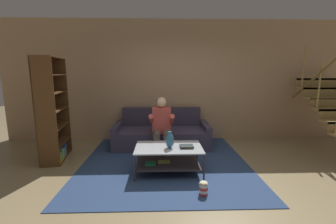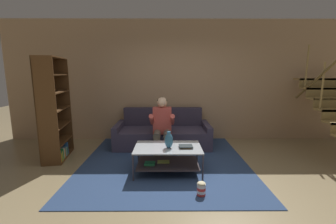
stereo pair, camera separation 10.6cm
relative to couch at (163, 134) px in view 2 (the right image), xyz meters
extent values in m
plane|color=#96835D|center=(0.40, -1.90, -0.27)|extent=(16.80, 16.80, 0.00)
cube|color=tan|center=(0.40, 0.56, 1.18)|extent=(8.40, 0.12, 2.90)
cube|color=#9F8349|center=(3.61, -0.38, 0.86)|extent=(1.08, 0.28, 0.04)
cube|color=#9F8349|center=(3.61, -0.11, 1.05)|extent=(1.08, 0.28, 0.04)
cube|color=olive|center=(3.61, -0.24, 0.98)|extent=(1.08, 0.02, 0.19)
cube|color=#9F8349|center=(3.61, 0.17, 1.24)|extent=(1.08, 0.28, 0.04)
cube|color=olive|center=(3.61, 0.04, 1.17)|extent=(1.08, 0.02, 0.19)
cylinder|color=#9F8349|center=(3.11, -0.66, 1.14)|extent=(0.04, 0.04, 0.90)
cylinder|color=#9F8349|center=(3.11, -0.11, 1.52)|extent=(0.04, 0.04, 0.90)
cylinder|color=brown|center=(3.11, -0.80, 1.49)|extent=(0.05, 1.96, 1.38)
cube|color=#3E384F|center=(0.00, -0.06, -0.07)|extent=(1.86, 0.93, 0.41)
cube|color=#342F43|center=(0.00, 0.32, 0.35)|extent=(1.86, 0.18, 0.43)
cube|color=#3E384F|center=(-0.99, -0.06, -0.01)|extent=(0.13, 0.93, 0.53)
cube|color=#3E384F|center=(0.99, -0.06, -0.01)|extent=(0.13, 0.93, 0.53)
cylinder|color=#5C564A|center=(-0.10, -0.83, -0.07)|extent=(0.14, 0.14, 0.41)
cylinder|color=#5C564A|center=(0.10, -0.83, -0.07)|extent=(0.14, 0.14, 0.41)
cylinder|color=#5C564A|center=(-0.10, -0.65, 0.17)|extent=(0.14, 0.42, 0.14)
cylinder|color=#5C564A|center=(0.10, -0.65, 0.17)|extent=(0.14, 0.42, 0.14)
cube|color=#BF4C45|center=(0.00, -0.44, 0.41)|extent=(0.38, 0.22, 0.55)
cylinder|color=#BF4C45|center=(-0.20, -0.62, 0.46)|extent=(0.09, 0.49, 0.31)
cylinder|color=#BF4C45|center=(0.20, -0.62, 0.46)|extent=(0.09, 0.49, 0.31)
sphere|color=beige|center=(0.00, -0.44, 0.79)|extent=(0.21, 0.21, 0.21)
ellipsoid|color=black|center=(0.00, -0.42, 0.82)|extent=(0.21, 0.21, 0.13)
cube|color=#B2BBC3|center=(0.11, -1.43, 0.17)|extent=(1.10, 0.69, 0.02)
cube|color=#3B3235|center=(0.11, -1.43, -0.12)|extent=(1.01, 0.63, 0.02)
cylinder|color=#363138|center=(-0.42, -1.76, -0.05)|extent=(0.03, 0.03, 0.45)
cylinder|color=#363138|center=(0.65, -1.76, -0.05)|extent=(0.03, 0.03, 0.45)
cylinder|color=#363138|center=(-0.42, -1.09, -0.05)|extent=(0.03, 0.03, 0.45)
cylinder|color=#363138|center=(0.65, -1.09, -0.05)|extent=(0.03, 0.03, 0.45)
cube|color=#299554|center=(-0.19, -1.50, -0.09)|extent=(0.18, 0.15, 0.03)
cube|color=#AABA48|center=(0.04, -1.41, -0.10)|extent=(0.20, 0.11, 0.02)
cube|color=navy|center=(0.06, -0.84, -0.27)|extent=(3.03, 3.37, 0.01)
cube|color=slate|center=(0.06, -0.84, -0.27)|extent=(1.66, 1.85, 0.00)
ellipsoid|color=#2D6185|center=(0.13, -1.49, 0.30)|extent=(0.14, 0.14, 0.25)
cylinder|color=#2D6185|center=(0.13, -1.49, 0.42)|extent=(0.06, 0.06, 0.06)
cube|color=orange|center=(0.40, -1.46, 0.18)|extent=(0.20, 0.18, 0.02)
cube|color=#212A2D|center=(0.41, -1.48, 0.20)|extent=(0.23, 0.18, 0.02)
cube|color=#56361C|center=(-1.99, -1.17, 0.70)|extent=(0.35, 0.07, 1.95)
cube|color=#56361C|center=(-2.13, -0.29, 0.70)|extent=(0.35, 0.07, 1.95)
cube|color=#56361C|center=(-2.22, -0.75, 0.70)|extent=(0.16, 0.91, 1.95)
cube|color=#56361C|center=(-2.06, -0.73, -0.26)|extent=(0.47, 0.91, 0.02)
cube|color=#56361C|center=(-2.06, -0.73, 0.05)|extent=(0.47, 0.91, 0.02)
cube|color=#56361C|center=(-2.06, -0.73, 0.38)|extent=(0.47, 0.91, 0.02)
cube|color=#56361C|center=(-2.06, -0.73, 0.70)|extent=(0.47, 0.91, 0.02)
cube|color=#56361C|center=(-2.06, -0.73, 1.02)|extent=(0.47, 0.91, 0.02)
cube|color=#56361C|center=(-2.06, -0.73, 1.35)|extent=(0.47, 0.91, 0.02)
cube|color=#56361C|center=(-2.06, -0.73, 1.66)|extent=(0.47, 0.91, 0.02)
cube|color=#1D2936|center=(-1.99, -1.13, -0.16)|extent=(0.28, 0.07, 0.18)
cube|color=orange|center=(-1.99, -1.10, -0.13)|extent=(0.29, 0.08, 0.24)
cube|color=gold|center=(-1.98, -1.06, -0.17)|extent=(0.26, 0.07, 0.16)
cube|color=#2B9356|center=(-2.01, -1.03, -0.15)|extent=(0.29, 0.07, 0.20)
cube|color=gold|center=(-1.99, -0.98, -0.16)|extent=(0.25, 0.09, 0.18)
cube|color=green|center=(-2.01, -0.93, -0.15)|extent=(0.28, 0.08, 0.21)
cube|color=silver|center=(-2.00, -0.88, -0.15)|extent=(0.24, 0.07, 0.20)
cube|color=orange|center=(-2.04, -0.83, -0.16)|extent=(0.30, 0.08, 0.18)
cube|color=teal|center=(-2.03, -0.78, -0.17)|extent=(0.26, 0.07, 0.17)
cube|color=#759BB4|center=(-2.06, -0.74, -0.16)|extent=(0.31, 0.09, 0.18)
cube|color=#368952|center=(-2.06, -0.68, -0.17)|extent=(0.31, 0.09, 0.16)
cube|color=#2B5FAC|center=(-2.06, -0.63, -0.13)|extent=(0.28, 0.08, 0.25)
cylinder|color=red|center=(0.57, -2.17, -0.25)|extent=(0.12, 0.12, 0.04)
cylinder|color=white|center=(0.57, -2.17, -0.21)|extent=(0.12, 0.12, 0.04)
cylinder|color=red|center=(0.57, -2.17, -0.17)|extent=(0.12, 0.12, 0.04)
cylinder|color=white|center=(0.57, -2.17, -0.13)|extent=(0.12, 0.12, 0.04)
ellipsoid|color=beige|center=(0.57, -2.17, -0.09)|extent=(0.11, 0.11, 0.04)
camera|label=1|loc=(-0.01, -5.00, 1.39)|focal=24.00mm
camera|label=2|loc=(0.10, -5.00, 1.39)|focal=24.00mm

